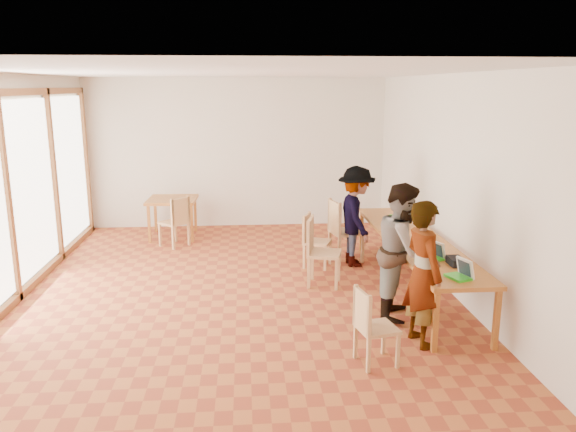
% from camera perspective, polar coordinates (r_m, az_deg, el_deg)
% --- Properties ---
extents(ground, '(8.00, 8.00, 0.00)m').
position_cam_1_polar(ground, '(7.92, -5.23, -7.91)').
color(ground, '#AB5629').
rests_on(ground, ground).
extents(wall_back, '(6.00, 0.10, 3.00)m').
position_cam_1_polar(wall_back, '(11.48, -5.17, 6.36)').
color(wall_back, silver).
rests_on(wall_back, ground).
extents(wall_front, '(6.00, 0.10, 3.00)m').
position_cam_1_polar(wall_front, '(3.65, -6.39, -8.34)').
color(wall_front, silver).
rests_on(wall_front, ground).
extents(wall_right, '(0.10, 8.00, 3.00)m').
position_cam_1_polar(wall_right, '(8.05, 16.46, 3.02)').
color(wall_right, silver).
rests_on(wall_right, ground).
extents(window_wall, '(0.10, 8.00, 3.00)m').
position_cam_1_polar(window_wall, '(8.13, -26.82, 2.25)').
color(window_wall, white).
rests_on(window_wall, ground).
extents(ceiling, '(6.00, 8.00, 0.04)m').
position_cam_1_polar(ceiling, '(7.40, -5.72, 14.48)').
color(ceiling, white).
rests_on(ceiling, wall_back).
extents(communal_table, '(0.80, 4.00, 0.75)m').
position_cam_1_polar(communal_table, '(8.07, 12.72, -2.53)').
color(communal_table, '#BF6F2A').
rests_on(communal_table, ground).
extents(side_table, '(0.90, 0.90, 0.75)m').
position_cam_1_polar(side_table, '(10.88, -11.67, 1.34)').
color(side_table, '#BF6F2A').
rests_on(side_table, ground).
extents(chair_near, '(0.46, 0.46, 0.44)m').
position_cam_1_polar(chair_near, '(5.89, 8.28, -10.32)').
color(chair_near, tan).
rests_on(chair_near, ground).
extents(chair_mid, '(0.56, 0.56, 0.53)m').
position_cam_1_polar(chair_mid, '(8.10, 2.97, -2.88)').
color(chair_mid, tan).
rests_on(chair_mid, ground).
extents(chair_far, '(0.51, 0.51, 0.45)m').
position_cam_1_polar(chair_far, '(8.94, 2.44, -1.90)').
color(chair_far, tan).
rests_on(chair_far, ground).
extents(chair_empty, '(0.57, 0.57, 0.54)m').
position_cam_1_polar(chair_empty, '(9.20, 5.34, -0.84)').
color(chair_empty, tan).
rests_on(chair_empty, ground).
extents(chair_spare, '(0.60, 0.60, 0.48)m').
position_cam_1_polar(chair_spare, '(10.20, -11.19, -0.05)').
color(chair_spare, tan).
rests_on(chair_spare, ground).
extents(person_near, '(0.51, 0.67, 1.64)m').
position_cam_1_polar(person_near, '(6.37, 13.57, -5.70)').
color(person_near, gray).
rests_on(person_near, ground).
extents(person_mid, '(0.89, 0.99, 1.69)m').
position_cam_1_polar(person_mid, '(7.08, 11.57, -3.48)').
color(person_mid, gray).
rests_on(person_mid, ground).
extents(person_far, '(0.66, 1.07, 1.61)m').
position_cam_1_polar(person_far, '(9.00, 6.92, -0.04)').
color(person_far, gray).
rests_on(person_far, ground).
extents(laptop_near, '(0.30, 0.32, 0.22)m').
position_cam_1_polar(laptop_near, '(6.54, 17.21, -5.51)').
color(laptop_near, green).
rests_on(laptop_near, communal_table).
extents(laptop_mid, '(0.30, 0.31, 0.22)m').
position_cam_1_polar(laptop_mid, '(7.16, 14.69, -3.75)').
color(laptop_mid, green).
rests_on(laptop_mid, communal_table).
extents(laptop_far, '(0.26, 0.29, 0.23)m').
position_cam_1_polar(laptop_far, '(9.25, 11.39, 0.22)').
color(laptop_far, green).
rests_on(laptop_far, communal_table).
extents(yellow_mug, '(0.15, 0.15, 0.09)m').
position_cam_1_polar(yellow_mug, '(7.75, 12.91, -2.47)').
color(yellow_mug, gold).
rests_on(yellow_mug, communal_table).
extents(green_bottle, '(0.07, 0.07, 0.28)m').
position_cam_1_polar(green_bottle, '(6.96, 13.03, -3.45)').
color(green_bottle, '#1B763F').
rests_on(green_bottle, communal_table).
extents(clear_glass, '(0.07, 0.07, 0.09)m').
position_cam_1_polar(clear_glass, '(8.97, 12.74, -0.36)').
color(clear_glass, silver).
rests_on(clear_glass, communal_table).
extents(condiment_cup, '(0.08, 0.08, 0.06)m').
position_cam_1_polar(condiment_cup, '(6.41, 14.58, -6.00)').
color(condiment_cup, white).
rests_on(condiment_cup, communal_table).
extents(pink_phone, '(0.05, 0.10, 0.01)m').
position_cam_1_polar(pink_phone, '(7.14, 14.15, -4.21)').
color(pink_phone, '#EA4966').
rests_on(pink_phone, communal_table).
extents(black_pouch, '(0.16, 0.26, 0.09)m').
position_cam_1_polar(black_pouch, '(6.98, 16.67, -4.43)').
color(black_pouch, black).
rests_on(black_pouch, communal_table).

